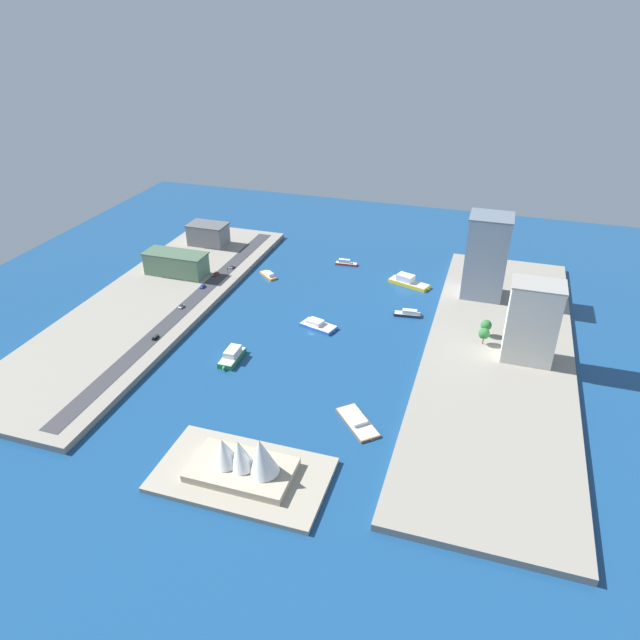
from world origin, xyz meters
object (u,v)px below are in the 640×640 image
(warehouse_low_gray, at_px, (208,234))
(sedan_silver, at_px, (232,267))
(ferry_yellow_fast, at_px, (408,281))
(ferry_green_doubledeck, at_px, (232,356))
(hotel_broad_white, at_px, (532,322))
(catamaran_blue, at_px, (318,325))
(terminal_long_green, at_px, (176,263))
(traffic_light_waterfront, at_px, (228,271))
(opera_landmark, at_px, (244,461))
(tugboat_red, at_px, (346,263))
(hatchback_blue, at_px, (203,286))
(patrol_launch_navy, at_px, (408,313))
(pickup_red, at_px, (216,274))
(water_taxi_orange, at_px, (269,275))
(barge_flat_brown, at_px, (357,421))
(tower_tall_glass, at_px, (486,256))
(suv_black, at_px, (155,337))
(van_white, at_px, (181,306))

(warehouse_low_gray, bearing_deg, sedan_silver, 135.08)
(ferry_yellow_fast, height_order, ferry_green_doubledeck, ferry_yellow_fast)
(hotel_broad_white, bearing_deg, ferry_green_doubledeck, 16.52)
(catamaran_blue, xyz_separation_m, terminal_long_green, (101.85, -31.84, 8.70))
(traffic_light_waterfront, xyz_separation_m, opera_landmark, (-77.78, 149.80, 0.91))
(tugboat_red, distance_m, hatchback_blue, 95.38)
(ferry_yellow_fast, bearing_deg, terminal_long_green, 13.83)
(patrol_launch_navy, height_order, hotel_broad_white, hotel_broad_white)
(pickup_red, bearing_deg, ferry_green_doubledeck, 121.08)
(water_taxi_orange, height_order, barge_flat_brown, water_taxi_orange)
(ferry_yellow_fast, height_order, tower_tall_glass, tower_tall_glass)
(water_taxi_orange, xyz_separation_m, suv_black, (24.41, 91.97, 2.71))
(catamaran_blue, bearing_deg, barge_flat_brown, 119.47)
(opera_landmark, bearing_deg, barge_flat_brown, -126.31)
(terminal_long_green, relative_size, hatchback_blue, 8.66)
(water_taxi_orange, relative_size, pickup_red, 2.73)
(water_taxi_orange, height_order, warehouse_low_gray, warehouse_low_gray)
(ferry_green_doubledeck, distance_m, opera_landmark, 80.83)
(water_taxi_orange, height_order, tower_tall_glass, tower_tall_glass)
(catamaran_blue, relative_size, opera_landmark, 0.55)
(catamaran_blue, relative_size, van_white, 4.86)
(ferry_yellow_fast, xyz_separation_m, van_white, (113.85, 73.19, 1.71))
(warehouse_low_gray, bearing_deg, catamaran_blue, 142.13)
(patrol_launch_navy, relative_size, tower_tall_glass, 0.34)
(van_white, bearing_deg, patrol_launch_navy, -164.11)
(catamaran_blue, xyz_separation_m, tugboat_red, (7.49, -83.36, -0.03))
(barge_flat_brown, xyz_separation_m, warehouse_low_gray, (145.61, -152.86, 9.40))
(warehouse_low_gray, relative_size, opera_landmark, 0.68)
(barge_flat_brown, bearing_deg, traffic_light_waterfront, -44.36)
(ferry_green_doubledeck, relative_size, traffic_light_waterfront, 3.07)
(hotel_broad_white, xyz_separation_m, van_white, (182.73, 4.73, -18.86))
(ferry_green_doubledeck, bearing_deg, barge_flat_brown, 158.21)
(water_taxi_orange, relative_size, terminal_long_green, 0.36)
(catamaran_blue, distance_m, hotel_broad_white, 107.56)
(hotel_broad_white, distance_m, terminal_long_green, 210.44)
(sedan_silver, xyz_separation_m, traffic_light_waterfront, (-3.88, 13.64, 3.46))
(ferry_green_doubledeck, bearing_deg, van_white, -36.80)
(terminal_long_green, distance_m, pickup_red, 25.02)
(hatchback_blue, bearing_deg, ferry_yellow_fast, -157.67)
(barge_flat_brown, relative_size, tugboat_red, 1.54)
(opera_landmark, bearing_deg, van_white, -51.11)
(terminal_long_green, bearing_deg, sedan_silver, -147.76)
(sedan_silver, bearing_deg, warehouse_low_gray, -44.92)
(water_taxi_orange, distance_m, warehouse_low_gray, 65.47)
(hatchback_blue, distance_m, opera_landmark, 158.16)
(hatchback_blue, bearing_deg, terminal_long_green, -28.17)
(tower_tall_glass, xyz_separation_m, traffic_light_waterfront, (149.44, 23.88, -19.51))
(suv_black, relative_size, traffic_light_waterfront, 0.72)
(tugboat_red, height_order, traffic_light_waterfront, traffic_light_waterfront)
(tugboat_red, xyz_separation_m, pickup_red, (70.68, 46.17, 2.64))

